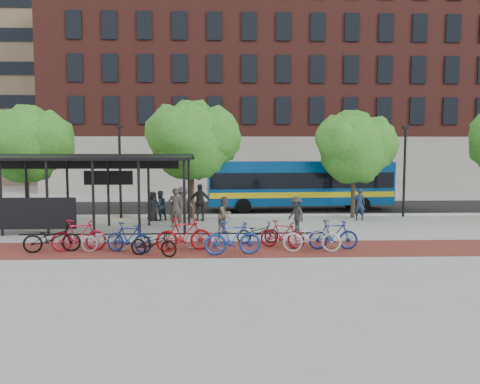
{
  "coord_description": "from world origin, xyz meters",
  "views": [
    {
      "loc": [
        -1.27,
        -22.53,
        3.72
      ],
      "look_at": [
        -0.4,
        1.71,
        1.6
      ],
      "focal_mm": 35.0,
      "sensor_mm": 36.0,
      "label": 1
    }
  ],
  "objects_px": {
    "bike_0": "(52,238)",
    "tree_b": "(193,138)",
    "tree_c": "(355,145)",
    "lamp_post_left": "(120,169)",
    "bike_9": "(282,234)",
    "pedestrian_4": "(200,202)",
    "bike_6": "(207,238)",
    "pedestrian_7": "(359,204)",
    "pedestrian_9": "(296,214)",
    "pedestrian_0": "(153,206)",
    "bike_3": "(129,238)",
    "pedestrian_8": "(225,215)",
    "tree_a": "(27,142)",
    "pedestrian_2": "(160,206)",
    "bike_1": "(79,235)",
    "bike_11": "(333,235)",
    "bike_8": "(258,233)",
    "bike_7": "(233,238)",
    "lamp_post_right": "(405,168)",
    "bus": "(299,182)",
    "bike_10": "(312,237)",
    "pedestrian_3": "(183,205)",
    "pedestrian_1": "(175,207)",
    "bike_4": "(154,243)",
    "bike_2": "(106,239)",
    "bus_shelter": "(76,167)",
    "bike_5": "(184,234)"
  },
  "relations": [
    {
      "from": "bike_3",
      "to": "pedestrian_2",
      "type": "xyz_separation_m",
      "value": [
        0.06,
        8.02,
        0.25
      ]
    },
    {
      "from": "bike_0",
      "to": "bike_2",
      "type": "bearing_deg",
      "value": -98.91
    },
    {
      "from": "tree_b",
      "to": "lamp_post_left",
      "type": "distance_m",
      "value": 4.45
    },
    {
      "from": "lamp_post_right",
      "to": "pedestrian_7",
      "type": "bearing_deg",
      "value": -155.63
    },
    {
      "from": "tree_b",
      "to": "pedestrian_7",
      "type": "xyz_separation_m",
      "value": [
        8.97,
        -1.08,
        -3.59
      ]
    },
    {
      "from": "pedestrian_0",
      "to": "pedestrian_4",
      "type": "distance_m",
      "value": 2.52
    },
    {
      "from": "tree_a",
      "to": "pedestrian_8",
      "type": "relative_size",
      "value": 3.67
    },
    {
      "from": "bike_10",
      "to": "pedestrian_3",
      "type": "bearing_deg",
      "value": 38.34
    },
    {
      "from": "tree_c",
      "to": "lamp_post_left",
      "type": "distance_m",
      "value": 13.16
    },
    {
      "from": "bike_9",
      "to": "pedestrian_0",
      "type": "distance_m",
      "value": 9.49
    },
    {
      "from": "bike_3",
      "to": "bike_2",
      "type": "bearing_deg",
      "value": 94.4
    },
    {
      "from": "bike_5",
      "to": "pedestrian_8",
      "type": "bearing_deg",
      "value": -35.47
    },
    {
      "from": "pedestrian_7",
      "to": "bike_11",
      "type": "bearing_deg",
      "value": 71.71
    },
    {
      "from": "bike_3",
      "to": "pedestrian_8",
      "type": "bearing_deg",
      "value": -22.56
    },
    {
      "from": "bus_shelter",
      "to": "bike_0",
      "type": "xyz_separation_m",
      "value": [
        0.55,
        -4.83,
        -2.47
      ]
    },
    {
      "from": "pedestrian_0",
      "to": "pedestrian_7",
      "type": "bearing_deg",
      "value": -40.17
    },
    {
      "from": "bus",
      "to": "bike_9",
      "type": "bearing_deg",
      "value": -106.35
    },
    {
      "from": "pedestrian_9",
      "to": "bike_11",
      "type": "bearing_deg",
      "value": -14.78
    },
    {
      "from": "pedestrian_4",
      "to": "pedestrian_9",
      "type": "relative_size",
      "value": 1.2
    },
    {
      "from": "pedestrian_9",
      "to": "bike_1",
      "type": "bearing_deg",
      "value": -93.21
    },
    {
      "from": "tree_c",
      "to": "bike_4",
      "type": "xyz_separation_m",
      "value": [
        -9.84,
        -9.43,
        -3.59
      ]
    },
    {
      "from": "bike_7",
      "to": "pedestrian_0",
      "type": "height_order",
      "value": "pedestrian_0"
    },
    {
      "from": "bike_2",
      "to": "bike_4",
      "type": "bearing_deg",
      "value": -120.94
    },
    {
      "from": "bike_3",
      "to": "pedestrian_8",
      "type": "distance_m",
      "value": 5.33
    },
    {
      "from": "tree_b",
      "to": "bike_7",
      "type": "xyz_separation_m",
      "value": [
        1.97,
        -9.34,
        -3.85
      ]
    },
    {
      "from": "lamp_post_left",
      "to": "pedestrian_1",
      "type": "distance_m",
      "value": 4.96
    },
    {
      "from": "pedestrian_2",
      "to": "pedestrian_9",
      "type": "height_order",
      "value": "pedestrian_9"
    },
    {
      "from": "pedestrian_1",
      "to": "pedestrian_7",
      "type": "bearing_deg",
      "value": -171.49
    },
    {
      "from": "pedestrian_3",
      "to": "tree_c",
      "type": "bearing_deg",
      "value": 0.19
    },
    {
      "from": "bus",
      "to": "pedestrian_0",
      "type": "relative_size",
      "value": 7.32
    },
    {
      "from": "bike_6",
      "to": "pedestrian_9",
      "type": "relative_size",
      "value": 1.03
    },
    {
      "from": "tree_a",
      "to": "bike_11",
      "type": "distance_m",
      "value": 17.47
    },
    {
      "from": "bike_0",
      "to": "tree_b",
      "type": "bearing_deg",
      "value": -39.66
    },
    {
      "from": "bus_shelter",
      "to": "pedestrian_9",
      "type": "height_order",
      "value": "bus_shelter"
    },
    {
      "from": "tree_a",
      "to": "bike_0",
      "type": "relative_size",
      "value": 3.05
    },
    {
      "from": "bike_0",
      "to": "bike_3",
      "type": "relative_size",
      "value": 1.09
    },
    {
      "from": "bike_4",
      "to": "pedestrian_1",
      "type": "bearing_deg",
      "value": 17.48
    },
    {
      "from": "tree_b",
      "to": "bike_6",
      "type": "distance_m",
      "value": 9.27
    },
    {
      "from": "bike_3",
      "to": "bike_8",
      "type": "height_order",
      "value": "bike_3"
    },
    {
      "from": "bike_8",
      "to": "pedestrian_7",
      "type": "distance_m",
      "value": 8.6
    },
    {
      "from": "bike_6",
      "to": "pedestrian_7",
      "type": "height_order",
      "value": "pedestrian_7"
    },
    {
      "from": "bike_0",
      "to": "lamp_post_left",
      "type": "bearing_deg",
      "value": -15.02
    },
    {
      "from": "pedestrian_0",
      "to": "tree_c",
      "type": "bearing_deg",
      "value": -34.63
    },
    {
      "from": "pedestrian_0",
      "to": "pedestrian_9",
      "type": "distance_m",
      "value": 8.07
    },
    {
      "from": "bus_shelter",
      "to": "bike_4",
      "type": "height_order",
      "value": "bus_shelter"
    },
    {
      "from": "bus",
      "to": "bike_3",
      "type": "xyz_separation_m",
      "value": [
        -8.23,
        -11.99,
        -1.22
      ]
    },
    {
      "from": "bus_shelter",
      "to": "bike_4",
      "type": "distance_m",
      "value": 7.55
    },
    {
      "from": "bike_9",
      "to": "pedestrian_4",
      "type": "xyz_separation_m",
      "value": [
        -3.54,
        7.33,
        0.45
      ]
    },
    {
      "from": "bike_4",
      "to": "bike_7",
      "type": "height_order",
      "value": "bike_7"
    },
    {
      "from": "bike_4",
      "to": "pedestrian_2",
      "type": "bearing_deg",
      "value": 24.69
    }
  ]
}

